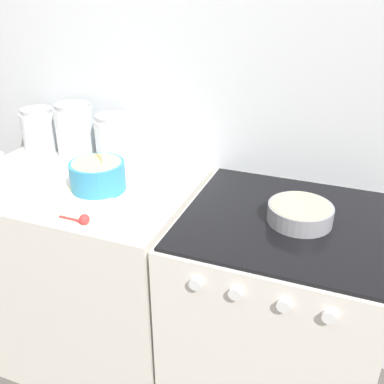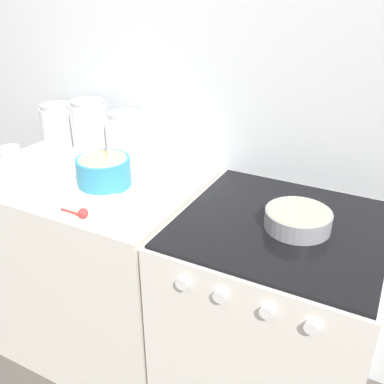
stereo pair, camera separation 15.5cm
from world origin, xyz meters
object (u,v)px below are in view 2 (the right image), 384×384
Objects in this scene: stove at (271,324)px; storage_jar_left at (59,127)px; mixing_bowl at (104,170)px; baking_pan at (298,219)px; storage_jar_right at (127,139)px; tin_can at (11,158)px; storage_jar_middle at (91,130)px.

stove is 4.48× the size of storage_jar_left.
baking_pan is (0.77, 0.03, -0.03)m from mixing_bowl.
stove is 4.21× the size of storage_jar_right.
baking_pan is 2.20× the size of tin_can.
storage_jar_middle is 0.20m from storage_jar_right.
storage_jar_left is at bearing 150.73° from mixing_bowl.
baking_pan is at bearing -15.88° from storage_jar_right.
storage_jar_middle reaches higher than stove.
baking_pan is (0.05, -0.01, 0.49)m from stove.
storage_jar_right is at bearing 40.71° from tin_can.
storage_jar_right is (0.20, -0.00, -0.01)m from storage_jar_middle.
storage_jar_right is 2.17× the size of tin_can.
storage_jar_left is (-1.21, 0.24, 0.54)m from stove.
storage_jar_left is (-1.26, 0.24, 0.05)m from baking_pan.
tin_can is at bearing -139.29° from storage_jar_right.
baking_pan is 1.28m from storage_jar_left.
tin_can is (-0.38, -0.33, -0.04)m from storage_jar_right.
storage_jar_right is at bearing 163.53° from stove.
storage_jar_left is (-0.49, 0.27, 0.02)m from mixing_bowl.
tin_can is at bearing -173.50° from mixing_bowl.
mixing_bowl is at bearing 6.50° from tin_can.
mixing_bowl is 0.29m from storage_jar_right.
stove is at bearing -13.27° from storage_jar_middle.
mixing_bowl is at bearing -177.13° from stove.
mixing_bowl is 2.70× the size of tin_can.
tin_can is at bearing -176.18° from baking_pan.
storage_jar_left is 0.20m from storage_jar_middle.
baking_pan reaches higher than stove.
mixing_bowl reaches higher than storage_jar_middle.
tin_can is (-0.46, -0.05, -0.02)m from mixing_bowl.
stove is at bearing 173.39° from baking_pan.
storage_jar_left reaches higher than baking_pan.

